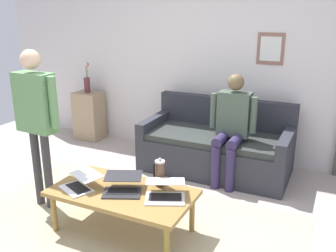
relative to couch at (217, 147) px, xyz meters
name	(u,v)px	position (x,y,z in m)	size (l,w,h in m)	color
ground_plane	(138,229)	(0.22, 1.63, -0.31)	(7.68, 7.68, 0.00)	#B2A399
area_rug	(118,236)	(0.33, 1.80, -0.30)	(3.19, 2.19, 0.01)	tan
back_wall	(217,58)	(0.22, -0.57, 1.04)	(7.04, 0.11, 2.70)	silver
couch	(217,147)	(0.00, 0.00, 0.00)	(1.82, 0.88, 0.88)	#2C2D35
coffee_table	(122,195)	(0.33, 1.70, 0.07)	(1.30, 0.68, 0.41)	olive
laptop_left	(80,184)	(0.70, 1.82, 0.15)	(0.41, 0.41, 0.12)	silver
laptop_center	(123,187)	(0.32, 1.71, 0.15)	(0.44, 0.44, 0.13)	#28282D
laptop_right	(165,192)	(-0.08, 1.65, 0.15)	(0.44, 0.44, 0.15)	silver
french_press	(160,173)	(0.07, 1.46, 0.23)	(0.11, 0.09, 0.28)	#4C3323
side_shelf	(89,116)	(2.20, -0.29, 0.07)	(0.42, 0.32, 0.75)	#9C8263
flower_vase	(87,82)	(2.20, -0.29, 0.60)	(0.09, 0.10, 0.47)	#5C2A30
person_standing	(36,110)	(1.33, 1.65, 0.73)	(0.58, 0.20, 1.62)	#3A383C
person_seated	(232,122)	(-0.24, 0.23, 0.42)	(0.55, 0.51, 1.28)	#30284D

